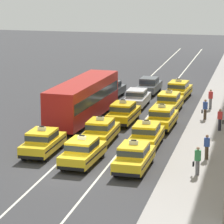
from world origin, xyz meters
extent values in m
plane|color=#353538|center=(0.00, 0.00, 0.00)|extent=(160.00, 160.00, 0.00)
cube|color=silver|center=(-1.60, 20.00, 0.00)|extent=(0.14, 80.00, 0.01)
cube|color=silver|center=(1.60, 20.00, 0.00)|extent=(0.14, 80.00, 0.01)
cube|color=#9E9993|center=(7.20, 15.00, 0.07)|extent=(4.00, 90.00, 0.15)
cylinder|color=black|center=(-3.89, 4.71, 0.32)|extent=(0.25, 0.64, 0.64)
cylinder|color=black|center=(-2.42, 4.70, 0.32)|extent=(0.25, 0.64, 0.64)
cylinder|color=black|center=(-3.92, 1.65, 0.32)|extent=(0.25, 0.64, 0.64)
cylinder|color=black|center=(-2.45, 1.64, 0.32)|extent=(0.25, 0.64, 0.64)
cube|color=yellow|center=(-3.17, 3.18, 0.67)|extent=(1.84, 4.52, 0.70)
cube|color=black|center=(-3.17, 3.18, 0.72)|extent=(1.86, 4.16, 0.10)
cube|color=yellow|center=(-3.17, 3.03, 1.34)|extent=(1.62, 2.12, 0.64)
cube|color=#2D3842|center=(-3.17, 3.03, 1.34)|extent=(1.64, 2.14, 0.35)
cube|color=white|center=(-3.17, 3.03, 1.78)|extent=(0.56, 0.13, 0.24)
cube|color=black|center=(-3.17, 3.03, 1.93)|extent=(0.32, 0.11, 0.06)
cube|color=black|center=(-3.15, 5.39, 0.42)|extent=(1.71, 0.16, 0.20)
cube|color=black|center=(-3.19, 0.97, 0.42)|extent=(1.71, 0.16, 0.20)
cylinder|color=black|center=(-4.01, 16.35, 0.32)|extent=(0.28, 0.65, 0.64)
cylinder|color=black|center=(-2.02, 16.23, 0.32)|extent=(0.28, 0.65, 0.64)
cylinder|color=black|center=(-4.43, 9.64, 0.32)|extent=(0.28, 0.65, 0.64)
cylinder|color=black|center=(-2.44, 9.52, 0.32)|extent=(0.28, 0.65, 0.64)
cube|color=#B21E19|center=(-3.22, 12.93, 1.77)|extent=(3.19, 11.33, 2.90)
cube|color=#2D3842|center=(-3.22, 12.93, 2.02)|extent=(3.19, 10.89, 0.84)
cube|color=black|center=(-2.88, 18.47, 2.97)|extent=(2.13, 0.21, 0.36)
cylinder|color=black|center=(-3.75, 23.50, 0.32)|extent=(0.29, 0.66, 0.64)
cylinder|color=black|center=(-2.31, 23.40, 0.32)|extent=(0.29, 0.66, 0.64)
cylinder|color=black|center=(-3.96, 20.67, 0.32)|extent=(0.29, 0.66, 0.64)
cylinder|color=black|center=(-2.52, 20.57, 0.32)|extent=(0.29, 0.66, 0.64)
cube|color=#4C5156|center=(-3.14, 22.04, 0.65)|extent=(2.07, 4.42, 0.66)
cube|color=#4C5156|center=(-3.15, 21.94, 1.28)|extent=(1.70, 2.01, 0.60)
cube|color=#2D3842|center=(-3.15, 21.94, 1.28)|extent=(1.72, 2.03, 0.33)
cylinder|color=black|center=(-0.65, 3.19, 0.32)|extent=(0.27, 0.65, 0.64)
cylinder|color=black|center=(0.82, 3.12, 0.32)|extent=(0.27, 0.65, 0.64)
cylinder|color=black|center=(-0.81, 0.13, 0.32)|extent=(0.27, 0.65, 0.64)
cylinder|color=black|center=(0.67, 0.06, 0.32)|extent=(0.27, 0.65, 0.64)
cube|color=yellow|center=(0.01, 1.63, 0.67)|extent=(2.03, 4.59, 0.70)
cube|color=black|center=(0.01, 1.63, 0.72)|extent=(2.03, 4.23, 0.10)
cube|color=yellow|center=(0.00, 1.48, 1.34)|extent=(1.70, 2.18, 0.64)
cube|color=#2D3842|center=(0.00, 1.48, 1.34)|extent=(1.73, 2.20, 0.35)
cube|color=white|center=(0.00, 1.48, 1.78)|extent=(0.57, 0.15, 0.24)
cube|color=black|center=(0.00, 1.48, 1.93)|extent=(0.33, 0.13, 0.06)
cube|color=black|center=(0.12, 3.83, 0.42)|extent=(1.71, 0.23, 0.20)
cube|color=black|center=(-0.10, -0.58, 0.42)|extent=(1.71, 0.23, 0.20)
cylinder|color=black|center=(-0.92, 8.37, 0.32)|extent=(0.24, 0.64, 0.64)
cylinder|color=black|center=(0.56, 8.36, 0.32)|extent=(0.24, 0.64, 0.64)
cylinder|color=black|center=(-0.92, 5.31, 0.32)|extent=(0.24, 0.64, 0.64)
cylinder|color=black|center=(0.55, 5.30, 0.32)|extent=(0.24, 0.64, 0.64)
cube|color=yellow|center=(-0.18, 6.84, 0.67)|extent=(1.81, 4.50, 0.70)
cube|color=black|center=(-0.18, 6.84, 0.72)|extent=(1.83, 4.14, 0.10)
cube|color=yellow|center=(-0.18, 6.69, 1.34)|extent=(1.61, 2.10, 0.64)
cube|color=#2D3842|center=(-0.18, 6.69, 1.34)|extent=(1.63, 2.12, 0.35)
cube|color=white|center=(-0.18, 6.69, 1.78)|extent=(0.56, 0.12, 0.24)
cube|color=black|center=(-0.18, 6.69, 1.93)|extent=(0.32, 0.11, 0.06)
cube|color=black|center=(-0.18, 9.05, 0.42)|extent=(1.71, 0.14, 0.20)
cube|color=black|center=(-0.19, 4.63, 0.42)|extent=(1.71, 0.14, 0.20)
cylinder|color=black|center=(-0.54, 14.30, 0.32)|extent=(0.26, 0.65, 0.64)
cylinder|color=black|center=(0.94, 14.25, 0.32)|extent=(0.26, 0.65, 0.64)
cylinder|color=black|center=(-0.65, 11.24, 0.32)|extent=(0.26, 0.65, 0.64)
cylinder|color=black|center=(0.82, 11.19, 0.32)|extent=(0.26, 0.65, 0.64)
cube|color=yellow|center=(0.14, 12.74, 0.67)|extent=(1.96, 4.56, 0.70)
cube|color=black|center=(0.14, 12.74, 0.72)|extent=(1.97, 4.20, 0.10)
cube|color=yellow|center=(0.14, 12.59, 1.34)|extent=(1.68, 2.16, 0.64)
cube|color=#2D3842|center=(0.14, 12.59, 1.34)|extent=(1.70, 2.18, 0.35)
cube|color=white|center=(0.14, 12.59, 1.78)|extent=(0.56, 0.14, 0.24)
cube|color=black|center=(0.14, 12.59, 1.93)|extent=(0.32, 0.12, 0.06)
cube|color=black|center=(0.22, 14.95, 0.42)|extent=(1.71, 0.20, 0.20)
cube|color=black|center=(0.06, 10.53, 0.42)|extent=(1.71, 0.20, 0.20)
cylinder|color=black|center=(-0.73, 20.27, 0.32)|extent=(0.24, 0.64, 0.64)
cylinder|color=black|center=(0.72, 20.27, 0.32)|extent=(0.24, 0.64, 0.64)
cylinder|color=black|center=(-0.72, 17.43, 0.32)|extent=(0.24, 0.64, 0.64)
cylinder|color=black|center=(0.72, 17.43, 0.32)|extent=(0.24, 0.64, 0.64)
cube|color=silver|center=(0.00, 18.85, 0.65)|extent=(1.76, 4.30, 0.66)
cube|color=silver|center=(0.00, 18.75, 1.28)|extent=(1.56, 1.90, 0.60)
cube|color=#2D3842|center=(0.00, 18.75, 1.28)|extent=(1.58, 1.92, 0.33)
cylinder|color=black|center=(-0.69, 26.45, 0.32)|extent=(0.26, 0.65, 0.64)
cylinder|color=black|center=(0.76, 26.41, 0.32)|extent=(0.26, 0.65, 0.64)
cylinder|color=black|center=(-0.77, 23.62, 0.32)|extent=(0.26, 0.65, 0.64)
cylinder|color=black|center=(0.67, 23.57, 0.32)|extent=(0.26, 0.65, 0.64)
cube|color=#4C5156|center=(-0.01, 25.01, 0.65)|extent=(1.89, 4.35, 0.66)
cube|color=#4C5156|center=(-0.01, 24.91, 1.28)|extent=(1.62, 1.95, 0.60)
cube|color=#2D3842|center=(-0.01, 24.91, 1.28)|extent=(1.64, 1.97, 0.33)
cylinder|color=black|center=(2.63, 2.83, 0.32)|extent=(0.25, 0.64, 0.64)
cylinder|color=black|center=(4.11, 2.81, 0.32)|extent=(0.25, 0.64, 0.64)
cylinder|color=black|center=(2.58, -0.23, 0.32)|extent=(0.25, 0.64, 0.64)
cylinder|color=black|center=(4.06, -0.25, 0.32)|extent=(0.25, 0.64, 0.64)
cube|color=yellow|center=(3.35, 1.29, 0.67)|extent=(1.87, 4.53, 0.70)
cube|color=black|center=(3.35, 1.29, 0.72)|extent=(1.89, 4.17, 0.10)
cube|color=yellow|center=(3.34, 1.14, 1.34)|extent=(1.63, 2.13, 0.64)
cube|color=#2D3842|center=(3.34, 1.14, 1.34)|extent=(1.65, 2.15, 0.35)
cube|color=white|center=(3.34, 1.14, 1.78)|extent=(0.56, 0.13, 0.24)
cube|color=black|center=(3.34, 1.14, 1.93)|extent=(0.32, 0.12, 0.06)
cube|color=black|center=(3.38, 3.50, 0.42)|extent=(1.71, 0.17, 0.20)
cube|color=black|center=(3.31, -0.92, 0.42)|extent=(1.71, 0.17, 0.20)
cylinder|color=black|center=(2.42, 8.02, 0.32)|extent=(0.24, 0.64, 0.64)
cylinder|color=black|center=(3.90, 8.02, 0.32)|extent=(0.24, 0.64, 0.64)
cylinder|color=black|center=(2.42, 4.96, 0.32)|extent=(0.24, 0.64, 0.64)
cylinder|color=black|center=(3.89, 4.96, 0.32)|extent=(0.24, 0.64, 0.64)
cube|color=yellow|center=(3.16, 6.49, 0.67)|extent=(1.81, 4.50, 0.70)
cube|color=black|center=(3.16, 6.49, 0.72)|extent=(1.83, 4.14, 0.10)
cube|color=yellow|center=(3.16, 6.34, 1.34)|extent=(1.61, 2.10, 0.64)
cube|color=#2D3842|center=(3.16, 6.34, 1.34)|extent=(1.63, 2.12, 0.35)
cube|color=white|center=(3.16, 6.34, 1.78)|extent=(0.56, 0.12, 0.24)
cube|color=black|center=(3.16, 6.34, 1.93)|extent=(0.32, 0.11, 0.06)
cube|color=black|center=(3.16, 8.70, 0.42)|extent=(1.71, 0.14, 0.20)
cube|color=black|center=(3.15, 4.28, 0.42)|extent=(1.71, 0.14, 0.20)
cylinder|color=black|center=(2.66, 13.42, 0.32)|extent=(0.26, 0.65, 0.64)
cylinder|color=black|center=(4.14, 13.38, 0.32)|extent=(0.26, 0.65, 0.64)
cylinder|color=black|center=(2.58, 10.36, 0.32)|extent=(0.26, 0.65, 0.64)
cylinder|color=black|center=(4.05, 10.32, 0.32)|extent=(0.26, 0.65, 0.64)
cube|color=yellow|center=(3.36, 11.87, 0.67)|extent=(1.93, 4.55, 0.70)
cube|color=black|center=(3.36, 11.87, 0.72)|extent=(1.94, 4.19, 0.10)
cube|color=yellow|center=(3.35, 11.72, 1.34)|extent=(1.66, 2.14, 0.64)
cube|color=#2D3842|center=(3.35, 11.72, 1.34)|extent=(1.68, 2.17, 0.35)
cube|color=white|center=(3.35, 11.72, 1.78)|extent=(0.56, 0.14, 0.24)
cube|color=black|center=(3.35, 11.72, 1.93)|extent=(0.32, 0.12, 0.06)
cube|color=black|center=(3.42, 14.08, 0.42)|extent=(1.71, 0.19, 0.20)
cube|color=black|center=(3.30, 9.66, 0.42)|extent=(1.71, 0.19, 0.20)
cylinder|color=black|center=(2.35, 19.13, 0.32)|extent=(0.26, 0.65, 0.64)
cylinder|color=black|center=(3.82, 19.08, 0.32)|extent=(0.26, 0.65, 0.64)
cylinder|color=black|center=(2.26, 16.07, 0.32)|extent=(0.26, 0.65, 0.64)
cylinder|color=black|center=(3.74, 16.03, 0.32)|extent=(0.26, 0.65, 0.64)
cube|color=yellow|center=(3.04, 17.58, 0.67)|extent=(1.93, 4.55, 0.70)
cube|color=black|center=(3.04, 17.58, 0.72)|extent=(1.94, 4.19, 0.10)
cube|color=yellow|center=(3.04, 17.43, 1.34)|extent=(1.66, 2.15, 0.64)
cube|color=#2D3842|center=(3.04, 17.43, 1.34)|extent=(1.68, 2.17, 0.35)
cube|color=white|center=(3.04, 17.43, 1.78)|extent=(0.56, 0.14, 0.24)
cube|color=black|center=(3.04, 17.43, 1.93)|extent=(0.32, 0.12, 0.06)
cube|color=black|center=(3.11, 19.79, 0.42)|extent=(1.71, 0.19, 0.20)
cube|color=black|center=(2.98, 15.37, 0.42)|extent=(1.71, 0.19, 0.20)
cylinder|color=black|center=(2.47, 24.72, 0.32)|extent=(0.28, 0.65, 0.64)
cylinder|color=black|center=(3.94, 24.63, 0.32)|extent=(0.28, 0.65, 0.64)
cylinder|color=black|center=(2.28, 21.67, 0.32)|extent=(0.28, 0.65, 0.64)
cylinder|color=black|center=(3.75, 21.57, 0.32)|extent=(0.28, 0.65, 0.64)
cube|color=yellow|center=(3.11, 23.15, 0.67)|extent=(2.08, 4.60, 0.70)
cube|color=black|center=(3.11, 23.15, 0.72)|extent=(2.08, 4.25, 0.10)
cube|color=yellow|center=(3.10, 23.00, 1.34)|extent=(1.73, 2.20, 0.64)
cube|color=#2D3842|center=(3.10, 23.00, 1.34)|extent=(1.75, 2.22, 0.35)
cube|color=white|center=(3.10, 23.00, 1.78)|extent=(0.57, 0.16, 0.24)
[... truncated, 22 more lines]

